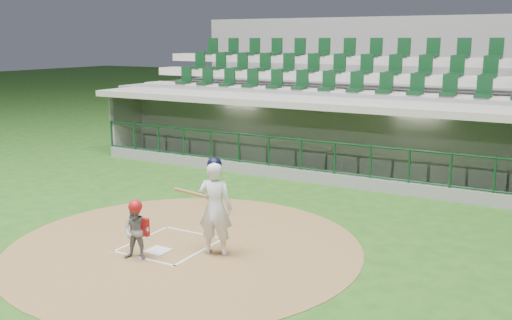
# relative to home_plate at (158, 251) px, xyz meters

# --- Properties ---
(ground) EXTENTS (120.00, 120.00, 0.00)m
(ground) POSITION_rel_home_plate_xyz_m (0.00, 0.70, -0.02)
(ground) COLOR #204C15
(ground) RESTS_ON ground
(dirt_circle) EXTENTS (7.20, 7.20, 0.01)m
(dirt_circle) POSITION_rel_home_plate_xyz_m (0.30, 0.50, -0.02)
(dirt_circle) COLOR brown
(dirt_circle) RESTS_ON ground
(home_plate) EXTENTS (0.43, 0.43, 0.02)m
(home_plate) POSITION_rel_home_plate_xyz_m (0.00, 0.00, 0.00)
(home_plate) COLOR silver
(home_plate) RESTS_ON dirt_circle
(batter_box_chalk) EXTENTS (1.55, 1.80, 0.01)m
(batter_box_chalk) POSITION_rel_home_plate_xyz_m (0.00, 0.40, -0.00)
(batter_box_chalk) COLOR white
(batter_box_chalk) RESTS_ON ground
(dugout_structure) EXTENTS (16.40, 3.70, 3.00)m
(dugout_structure) POSITION_rel_home_plate_xyz_m (0.14, 8.51, 0.94)
(dugout_structure) COLOR slate
(dugout_structure) RESTS_ON ground
(seating_deck) EXTENTS (17.00, 6.72, 5.15)m
(seating_deck) POSITION_rel_home_plate_xyz_m (0.00, 11.61, 1.40)
(seating_deck) COLOR slate
(seating_deck) RESTS_ON ground
(batter) EXTENTS (0.92, 0.94, 1.95)m
(batter) POSITION_rel_home_plate_xyz_m (1.08, 0.45, 0.96)
(batter) COLOR silver
(batter) RESTS_ON dirt_circle
(catcher) EXTENTS (0.64, 0.56, 1.18)m
(catcher) POSITION_rel_home_plate_xyz_m (-0.08, -0.51, 0.58)
(catcher) COLOR gray
(catcher) RESTS_ON dirt_circle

